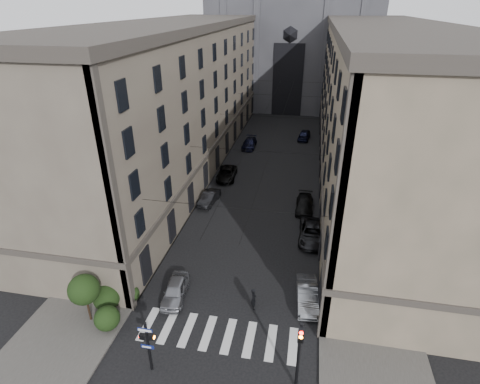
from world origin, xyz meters
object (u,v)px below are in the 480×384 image
Objects in this scene: car_right_midfar at (304,204)px; car_left_far at (249,143)px; traffic_light_right at (299,350)px; car_right_midnear at (312,233)px; car_right_far at (304,135)px; car_left_midnear at (209,198)px; car_left_midfar at (227,174)px; gothic_tower at (295,19)px; car_right_near at (307,295)px; pedestrian_signal_left at (148,343)px; car_left_near at (175,290)px; pedestrian at (254,298)px.

car_left_far is at bearing 116.63° from car_right_midfar.
traffic_light_right is 1.07× the size of car_left_far.
car_right_midnear reaches higher than car_right_far.
car_left_far reaches higher than car_left_midnear.
car_left_midfar is at bearing 93.17° from car_left_midnear.
gothic_tower is 74.67m from traffic_light_right.
car_left_midfar reaches higher than car_right_midfar.
car_left_midfar is at bearing 112.43° from car_right_near.
car_right_near is (10.22, -33.73, 0.03)m from car_left_far.
pedestrian_signal_left is (-3.51, -73.46, -15.48)m from gothic_tower.
car_left_near is 14.65m from car_right_midnear.
pedestrian_signal_left reaches higher than car_left_far.
car_right_midnear is at bearing 59.98° from pedestrian_signal_left.
pedestrian_signal_left reaches higher than car_right_midnear.
gothic_tower is at bearing 80.99° from car_left_near.
car_left_midnear is at bearing 95.57° from pedestrian_signal_left.
car_left_midnear is 2.20× the size of pedestrian.
gothic_tower is 68.04m from car_right_near.
car_left_far is at bearing 103.39° from traffic_light_right.
pedestrian_signal_left is 12.47m from car_right_near.
car_left_near is 0.83× the size of car_left_midfar.
car_right_midfar is (9.47, -18.93, -0.02)m from car_left_far.
car_left_midfar is at bearing -94.81° from car_left_far.
pedestrian_signal_left reaches higher than car_left_midfar.
car_right_midnear is (10.40, -24.79, 0.05)m from car_left_far.
gothic_tower reaches higher than car_left_near.
car_right_near is at bearing -43.50° from car_left_midnear.
pedestrian_signal_left is at bearing -145.65° from car_right_near.
car_left_midfar is 16.89m from car_right_midnear.
pedestrian reaches higher than car_right_midfar.
traffic_light_right is 1.24× the size of car_left_near.
car_left_far is at bearing -97.51° from gothic_tower.
car_right_midnear reaches higher than car_left_far.
car_left_near is 0.86× the size of car_left_far.
car_right_near reaches higher than car_left_midnear.
gothic_tower reaches higher than car_right_far.
pedestrian reaches higher than car_right_far.
car_left_midfar is 24.18m from car_right_near.
car_left_far is 0.90× the size of car_right_midnear.
car_left_midfar is 23.91m from pedestrian.
gothic_tower is 14.50× the size of pedestrian_signal_left.
car_left_near is 41.63m from car_right_far.
pedestrian_signal_left is 47.92m from car_right_far.
traffic_light_right is at bearing -92.28° from car_right_midnear.
car_right_midnear is at bearing -51.33° from car_left_midfar.
gothic_tower is 13.83× the size of car_left_near.
car_left_midfar is 1.13× the size of car_right_near.
traffic_light_right reaches higher than car_left_midfar.
traffic_light_right is at bearing -37.24° from car_left_near.
car_left_midnear is 0.95× the size of car_right_far.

